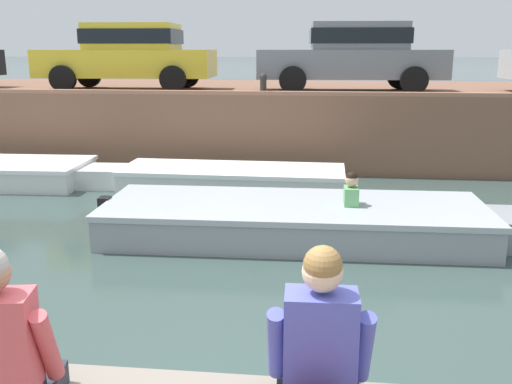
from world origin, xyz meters
The scene contains 10 objects.
ground_plane centered at (0.00, 4.61, 0.00)m, with size 400.00×400.00×0.00m, color #384C47.
far_quay_wall centered at (0.00, 12.22, 0.86)m, with size 60.00×6.00×1.72m, color brown.
far_wall_coping centered at (0.00, 9.34, 1.76)m, with size 60.00×0.24×0.08m, color #9F6C52.
boat_moored_central_white centered at (-1.15, 7.82, 0.21)m, with size 5.19×1.55×0.43m.
motorboat_passing centered at (0.65, 4.97, 0.26)m, with size 6.70×1.99×1.00m.
car_left_inner_yellow centered at (-3.85, 10.63, 2.57)m, with size 4.19×2.00×1.54m.
car_centre_grey centered at (1.45, 10.63, 2.57)m, with size 4.29×2.03×1.54m.
mooring_bollard_mid centered at (-0.51, 9.47, 1.96)m, with size 0.15×0.15×0.45m.
person_seated_left centered at (-0.84, -0.55, 1.18)m, with size 0.57×0.58×0.97m.
person_seated_right centered at (0.74, -0.36, 1.18)m, with size 0.54×0.53×0.97m.
Camera 1 is at (0.71, -2.98, 2.68)m, focal length 40.00 mm.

